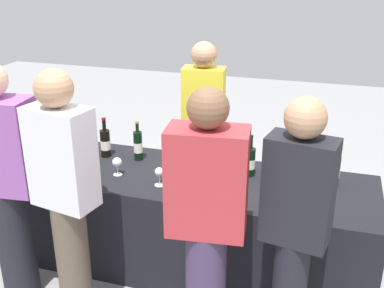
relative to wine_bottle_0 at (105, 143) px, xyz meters
The scene contains 18 objects.
ground_plane 1.14m from the wine_bottle_0, 11.52° to the right, with size 12.00×12.00×0.00m, color gray.
tasting_table 0.91m from the wine_bottle_0, 11.52° to the right, with size 2.57×0.81×0.74m, color black.
wine_bottle_0 is the anchor object (origin of this frame).
wine_bottle_1 0.27m from the wine_bottle_0, ahead, with size 0.07×0.07×0.32m.
wine_bottle_2 0.87m from the wine_bottle_0, ahead, with size 0.08×0.08×0.32m.
wine_bottle_3 1.14m from the wine_bottle_0, ahead, with size 0.08×0.08×0.31m.
wine_bottle_4 1.32m from the wine_bottle_0, ahead, with size 0.07×0.07×0.32m.
wine_bottle_5 1.50m from the wine_bottle_0, ahead, with size 0.07×0.07×0.31m.
wine_bottle_6 1.71m from the wine_bottle_0, ahead, with size 0.08×0.08×0.30m.
wine_glass_0 0.32m from the wine_bottle_0, 85.66° to the right, with size 0.07×0.07×0.13m.
wine_glass_1 0.37m from the wine_bottle_0, 50.29° to the right, with size 0.07×0.07×0.13m.
wine_glass_2 0.68m from the wine_bottle_0, 31.03° to the right, with size 0.07×0.07×0.13m.
ice_bucket 0.21m from the wine_bottle_0, 164.30° to the right, with size 0.21×0.21×0.21m, color silver.
server_pouring 0.84m from the wine_bottle_0, 40.92° to the left, with size 0.36×0.23×1.57m.
guest_0 0.87m from the wine_bottle_0, 109.16° to the right, with size 0.46×0.29×1.63m.
guest_1 0.89m from the wine_bottle_0, 78.14° to the right, with size 0.41×0.27×1.63m.
guest_2 1.39m from the wine_bottle_0, 40.01° to the right, with size 0.45×0.28×1.61m.
guest_3 1.73m from the wine_bottle_0, 28.10° to the right, with size 0.38×0.25×1.57m.
Camera 1 is at (0.88, -2.86, 2.19)m, focal length 43.64 mm.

